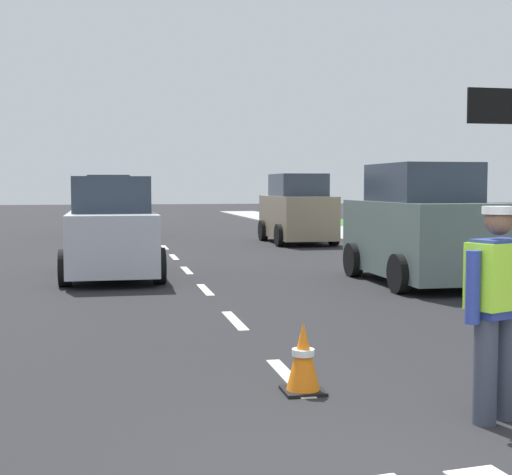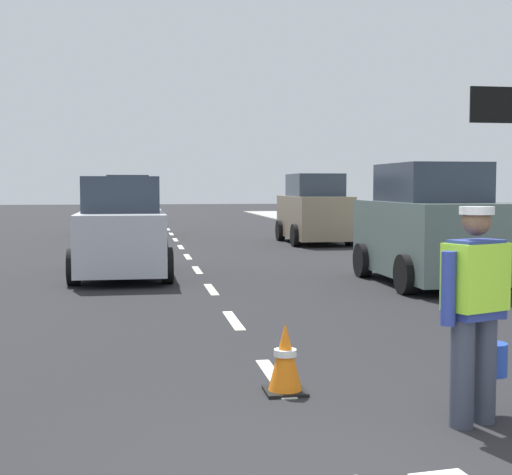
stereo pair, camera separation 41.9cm
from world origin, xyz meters
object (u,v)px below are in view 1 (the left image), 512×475
Objects in this scene: car_parked_curbside at (419,228)px; car_parked_far at (297,211)px; car_oncoming_lead at (112,231)px; car_oncoming_second at (109,207)px; traffic_cone_near at (303,358)px; road_worker at (498,302)px.

car_parked_curbside is 1.00× the size of car_parked_far.
car_parked_far is (0.24, 9.83, -0.02)m from car_parked_curbside.
car_oncoming_lead is (-5.86, -7.73, -0.09)m from car_parked_far.
car_oncoming_second is at bearing 110.80° from car_parked_curbside.
car_oncoming_lead is at bearing 100.29° from traffic_cone_near.
traffic_cone_near is at bearing -121.48° from car_parked_curbside.
car_oncoming_lead is at bearing -127.17° from car_parked_far.
traffic_cone_near is 0.16× the size of car_parked_far.
road_worker is 0.39× the size of car_oncoming_second.
car_oncoming_lead is (0.00, -12.70, -0.10)m from car_oncoming_second.
car_parked_curbside is at bearing 70.08° from road_worker.
road_worker is 1.76m from traffic_cone_near.
car_oncoming_second reaches higher than traffic_cone_near.
car_oncoming_second is at bearing 90.01° from car_oncoming_lead.
car_parked_curbside reaches higher than traffic_cone_near.
road_worker reaches higher than traffic_cone_near.
car_oncoming_second is (-1.58, 21.39, 0.72)m from traffic_cone_near.
car_oncoming_lead is (-1.58, 8.69, 0.62)m from traffic_cone_near.
car_parked_far is (3.01, 17.47, 0.09)m from road_worker.
car_parked_far is 0.90× the size of car_oncoming_second.
car_oncoming_second is (-5.86, 4.97, 0.01)m from car_parked_far.
car_oncoming_second is (-5.62, 14.79, -0.01)m from car_parked_curbside.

